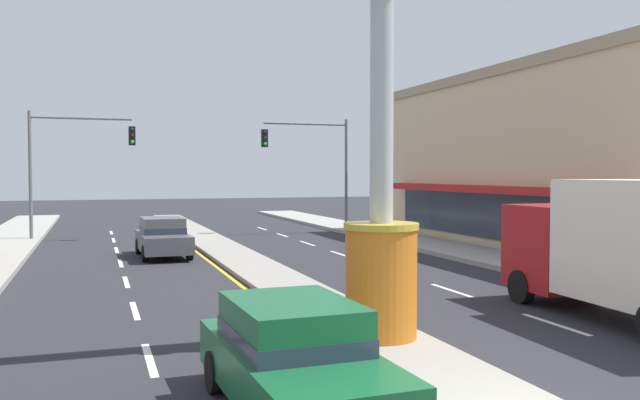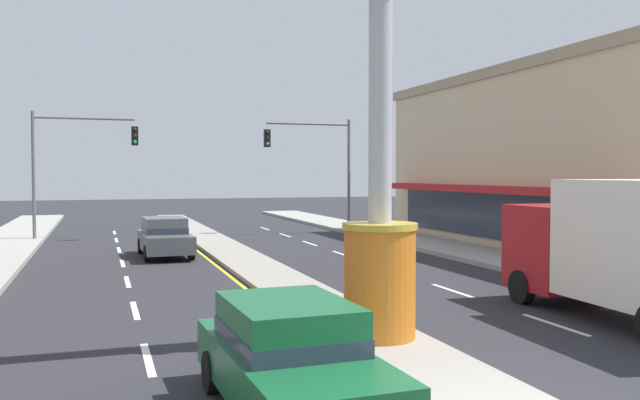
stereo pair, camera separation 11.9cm
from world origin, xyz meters
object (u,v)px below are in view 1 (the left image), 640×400
Objects in this scene: storefront_right at (584,159)px; sedan_near_right_lane at (163,237)px; traffic_light_left_side at (70,153)px; traffic_light_right_side at (316,155)px; district_sign at (382,138)px; sedan_far_right_lane at (295,357)px; box_truck_near_left_lane at (638,247)px.

sedan_near_right_lane is (-18.19, 2.20, -3.09)m from storefront_right.
traffic_light_right_side is (12.38, 0.04, 0.00)m from traffic_light_left_side.
district_sign reaches higher than traffic_light_left_side.
sedan_near_right_lane is (-8.79, -7.47, -3.46)m from traffic_light_right_side.
traffic_light_left_side is at bearing 156.14° from storefront_right.
district_sign is 23.32m from traffic_light_left_side.
traffic_light_right_side reaches higher than sedan_near_right_lane.
box_truck_near_left_lane is (8.46, 2.71, 0.91)m from sedan_far_right_lane.
traffic_light_right_side is at bearing 89.17° from box_truck_near_left_lane.
storefront_right is at bearing -23.86° from traffic_light_left_side.
sedan_far_right_lane is at bearing -130.98° from district_sign.
traffic_light_left_side is at bearing 115.75° from sedan_near_right_lane.
traffic_light_left_side is at bearing 105.39° from district_sign.
district_sign is 1.34× the size of traffic_light_right_side.
sedan_near_right_lane is 17.54m from box_truck_near_left_lane.
traffic_light_left_side is at bearing 117.88° from box_truck_near_left_lane.
storefront_right reaches higher than sedan_far_right_lane.
box_truck_near_left_lane is at bearing -126.52° from storefront_right.
storefront_right is 18.58m from sedan_near_right_lane.
district_sign is 5.06m from sedan_far_right_lane.
box_truck_near_left_lane is at bearing 17.77° from sedan_far_right_lane.
box_truck_near_left_lane is at bearing -2.79° from district_sign.
storefront_right is (15.58, 12.85, -0.05)m from district_sign.
traffic_light_left_side is 1.42× the size of sedan_far_right_lane.
district_sign is 1.90× the size of sedan_far_right_lane.
district_sign is at bearing 177.21° from box_truck_near_left_lane.
sedan_near_right_lane is (3.58, -7.43, -3.46)m from traffic_light_left_side.
storefront_right reaches higher than traffic_light_left_side.
district_sign is 1.19× the size of box_truck_near_left_lane.
sedan_far_right_lane is (-18.19, -15.85, -3.09)m from storefront_right.
sedan_far_right_lane is (3.58, -25.48, -3.46)m from traffic_light_left_side.
district_sign is 15.59m from sedan_near_right_lane.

